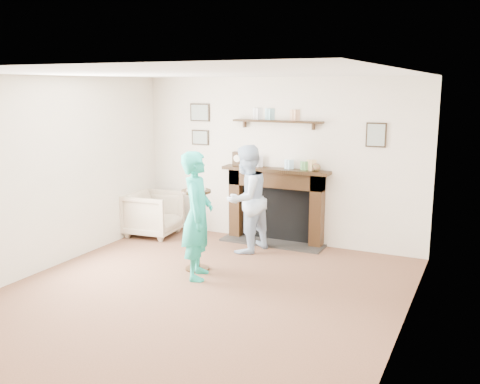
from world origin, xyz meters
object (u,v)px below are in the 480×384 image
at_px(armchair, 154,235).
at_px(woman, 198,277).
at_px(man, 246,251).
at_px(pedestal_table, 197,214).

bearing_deg(armchair, woman, -135.98).
bearing_deg(man, woman, 9.62).
bearing_deg(woman, armchair, 28.20).
relative_size(woman, pedestal_table, 1.31).
relative_size(armchair, woman, 0.49).
height_order(armchair, pedestal_table, pedestal_table).
xyz_separation_m(armchair, man, (1.69, -0.12, 0.00)).
bearing_deg(woman, man, -25.81).
bearing_deg(man, armchair, -80.23).
bearing_deg(pedestal_table, woman, -57.85).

